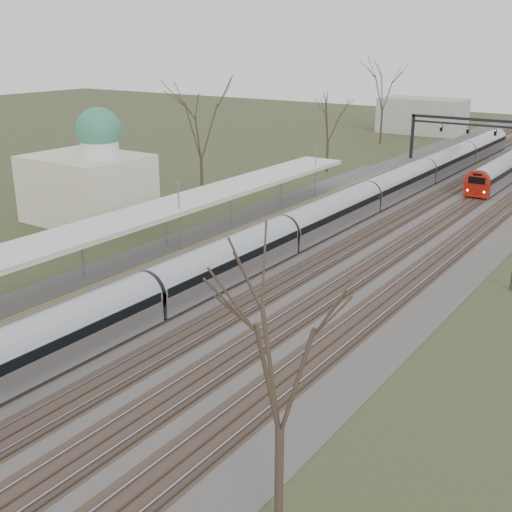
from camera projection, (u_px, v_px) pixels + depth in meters
The scene contains 8 objects.
track_bed at pixel (394, 216), 59.72m from camera, with size 24.00×160.00×0.22m.
platform at pixel (197, 241), 50.90m from camera, with size 3.50×69.00×1.00m, color #9E9B93.
canopy at pixel (156, 211), 46.28m from camera, with size 4.10×50.00×3.11m.
dome_building at pixel (89, 181), 57.04m from camera, with size 10.00×8.00×10.30m.
signal_gantry at pixel (490, 128), 81.55m from camera, with size 21.00×0.59×6.08m.
tree_west_far at pixel (200, 124), 60.94m from camera, with size 5.50×5.50×11.33m.
tree_east_near at pixel (281, 356), 19.58m from camera, with size 4.50×4.50×9.27m.
train_near at pixel (367, 198), 60.66m from camera, with size 2.62×90.21×3.05m.
Camera 1 is at (22.31, 0.10, 15.76)m, focal length 45.00 mm.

